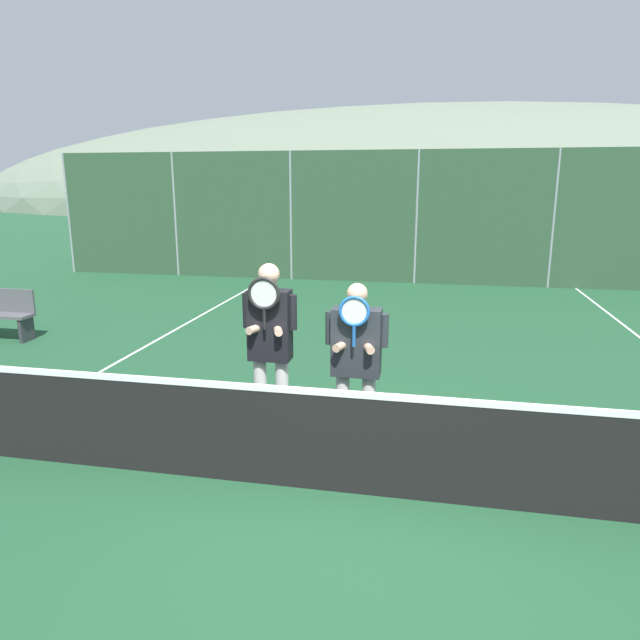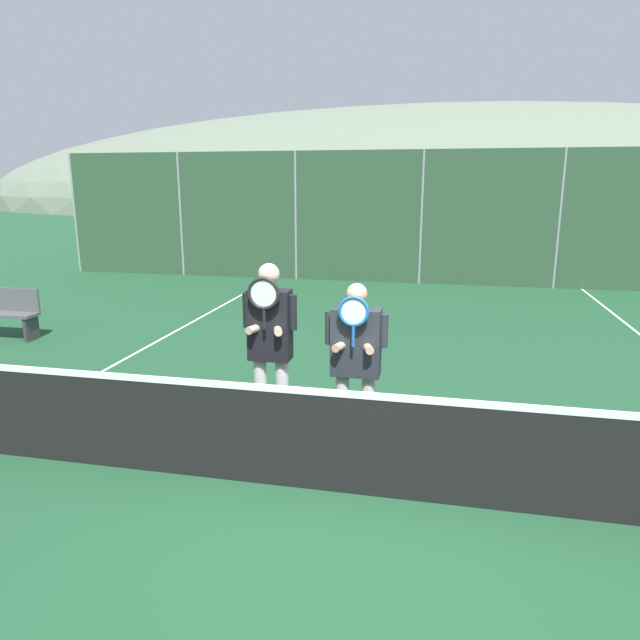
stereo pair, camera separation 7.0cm
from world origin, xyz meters
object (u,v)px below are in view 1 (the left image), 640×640
at_px(car_far_left, 237,235).
at_px(player_center_left, 356,356).
at_px(car_center, 545,242).
at_px(car_left_of_center, 383,236).
at_px(player_leftmost, 270,340).

bearing_deg(car_far_left, player_center_left, -66.12).
height_order(car_far_left, car_center, car_far_left).
xyz_separation_m(car_left_of_center, car_center, (4.88, -0.11, -0.08)).
distance_m(player_leftmost, player_center_left, 0.88).
height_order(player_center_left, car_center, player_center_left).
relative_size(player_center_left, car_far_left, 0.41).
height_order(player_leftmost, car_center, player_leftmost).
height_order(player_center_left, car_far_left, car_far_left).
xyz_separation_m(player_leftmost, car_center, (4.80, 13.05, -0.22)).
bearing_deg(car_center, car_left_of_center, 178.77).
xyz_separation_m(player_leftmost, player_center_left, (0.87, -0.10, -0.09)).
xyz_separation_m(player_leftmost, car_far_left, (-4.98, 13.12, -0.21)).
height_order(car_far_left, car_left_of_center, car_left_of_center).
relative_size(player_leftmost, car_far_left, 0.44).
bearing_deg(player_leftmost, car_center, 69.82).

